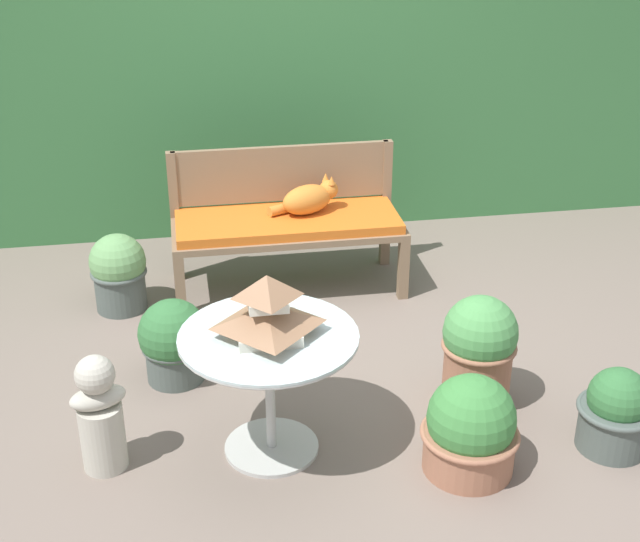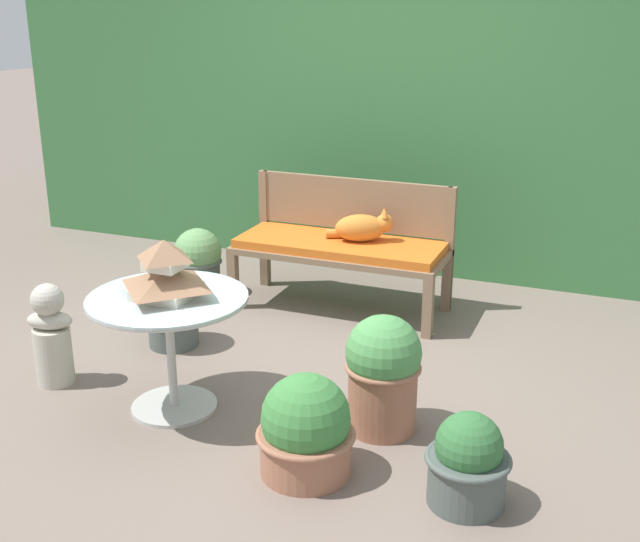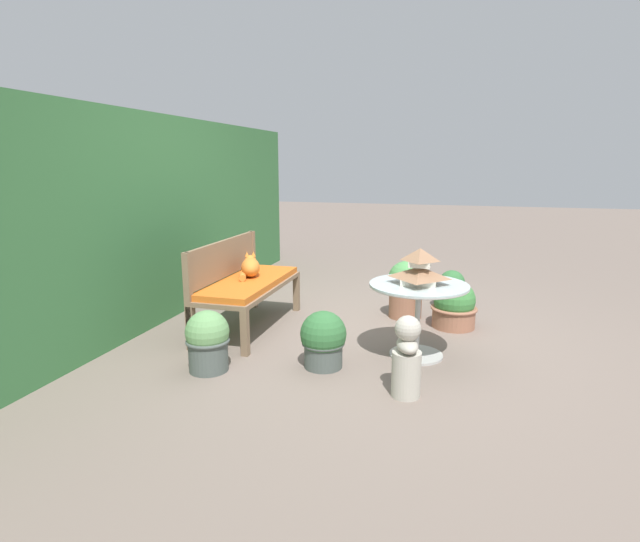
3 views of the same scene
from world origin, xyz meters
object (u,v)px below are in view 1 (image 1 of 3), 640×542
(potted_plant_patio_mid, at_px, (616,412))
(potted_plant_hedge_corner, at_px, (479,350))
(garden_bench, at_px, (288,227))
(cat, at_px, (309,198))
(patio_table, at_px, (269,360))
(potted_plant_bench_right, at_px, (174,341))
(garden_bust, at_px, (100,415))
(potted_plant_table_far, at_px, (119,272))
(pagoda_birdhouse, at_px, (268,310))
(potted_plant_bench_left, at_px, (470,430))

(potted_plant_patio_mid, bearing_deg, potted_plant_hedge_corner, 138.83)
(garden_bench, height_order, cat, cat)
(patio_table, height_order, potted_plant_bench_right, patio_table)
(patio_table, xyz_separation_m, potted_plant_hedge_corner, (1.04, 0.20, -0.18))
(garden_bust, relative_size, potted_plant_table_far, 1.20)
(potted_plant_table_far, bearing_deg, garden_bench, 5.49)
(garden_bench, xyz_separation_m, potted_plant_hedge_corner, (0.74, -1.39, -0.11))
(garden_bench, height_order, potted_plant_table_far, garden_bench)
(pagoda_birdhouse, bearing_deg, potted_plant_table_far, 115.73)
(pagoda_birdhouse, bearing_deg, garden_bust, 179.58)
(pagoda_birdhouse, bearing_deg, potted_plant_bench_right, 121.89)
(cat, height_order, potted_plant_hedge_corner, cat)
(patio_table, relative_size, potted_plant_bench_left, 1.70)
(pagoda_birdhouse, relative_size, potted_plant_hedge_corner, 0.63)
(cat, xyz_separation_m, garden_bust, (-1.18, -1.64, -0.30))
(garden_bench, height_order, garden_bust, garden_bust)
(patio_table, bearing_deg, potted_plant_patio_mid, -8.80)
(potted_plant_bench_left, bearing_deg, pagoda_birdhouse, 161.79)
(pagoda_birdhouse, xyz_separation_m, potted_plant_hedge_corner, (1.04, 0.20, -0.43))
(garden_bench, relative_size, potted_plant_bench_left, 3.01)
(patio_table, xyz_separation_m, garden_bust, (-0.75, 0.01, -0.21))
(patio_table, bearing_deg, potted_plant_hedge_corner, 11.14)
(garden_bust, distance_m, potted_plant_table_far, 1.49)
(patio_table, bearing_deg, garden_bench, 79.50)
(cat, height_order, potted_plant_bench_left, cat)
(patio_table, height_order, garden_bust, patio_table)
(cat, relative_size, garden_bust, 0.78)
(pagoda_birdhouse, distance_m, potted_plant_bench_left, 1.03)
(garden_bust, relative_size, potted_plant_hedge_corner, 0.97)
(garden_bench, bearing_deg, cat, 19.37)
(garden_bench, bearing_deg, potted_plant_patio_mid, -55.65)
(garden_bench, distance_m, potted_plant_hedge_corner, 1.58)
(cat, distance_m, patio_table, 1.70)
(garden_bench, height_order, potted_plant_patio_mid, garden_bench)
(cat, bearing_deg, pagoda_birdhouse, -128.34)
(patio_table, bearing_deg, garden_bust, 179.58)
(cat, bearing_deg, patio_table, -128.34)
(potted_plant_hedge_corner, height_order, potted_plant_bench_right, potted_plant_hedge_corner)
(potted_plant_hedge_corner, relative_size, potted_plant_bench_left, 1.26)
(garden_bench, bearing_deg, pagoda_birdhouse, -100.50)
(potted_plant_table_far, bearing_deg, cat, 7.21)
(garden_bench, height_order, potted_plant_bench_right, garden_bench)
(potted_plant_patio_mid, distance_m, potted_plant_bench_left, 0.70)
(patio_table, height_order, potted_plant_table_far, patio_table)
(cat, bearing_deg, potted_plant_hedge_corner, -90.66)
(potted_plant_bench_right, bearing_deg, pagoda_birdhouse, -58.11)
(garden_bust, height_order, potted_plant_patio_mid, garden_bust)
(potted_plant_bench_right, bearing_deg, cat, 48.64)
(potted_plant_hedge_corner, distance_m, potted_plant_patio_mid, 0.68)
(potted_plant_hedge_corner, xyz_separation_m, potted_plant_patio_mid, (0.51, -0.44, -0.11))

